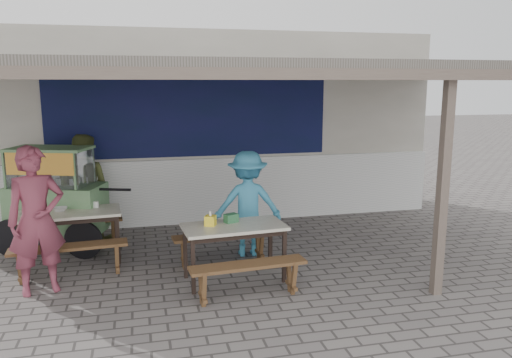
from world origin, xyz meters
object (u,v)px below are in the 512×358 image
Objects in this scene: table_left at (70,217)px; patron_wall_side at (83,188)px; condiment_bowl at (60,209)px; bench_right_street at (248,273)px; tissue_box at (210,221)px; bench_right_wall at (223,241)px; bench_left_wall at (73,227)px; donation_box at (231,218)px; vendor_cart at (55,195)px; table_right at (234,231)px; condiment_jar at (96,204)px; patron_street_side at (37,220)px; patron_right_table at (248,204)px; bench_left_street at (69,254)px.

table_left is 1.02m from patron_wall_side.
condiment_bowl is (-0.14, 0.08, 0.10)m from table_left.
tissue_box is (-0.35, 0.68, 0.48)m from bench_right_street.
tissue_box reaches higher than bench_right_street.
bench_right_wall is at bearing -20.15° from table_left.
bench_right_street is (2.26, -2.48, -0.00)m from bench_left_wall.
bench_left_wall is 8.86× the size of donation_box.
vendor_cart reaches higher than bench_left_wall.
table_right is (2.21, -1.86, 0.33)m from bench_left_wall.
condiment_jar reaches higher than table_right.
patron_street_side is (-2.46, 0.81, 0.58)m from bench_right_street.
table_left is 0.73m from bench_left_wall.
tissue_box is at bearing -118.33° from bench_right_wall.
patron_right_table is (2.83, -0.89, -0.08)m from vendor_cart.
tissue_box reaches higher than condiment_bowl.
bench_left_street is 0.83× the size of patron_street_side.
patron_wall_side reaches higher than bench_left_wall.
bench_left_street is 7.28× the size of condiment_bowl.
bench_right_street is 8.37× the size of donation_box.
vendor_cart is 2.97m from donation_box.
bench_right_wall is 15.69× the size of condiment_jar.
table_right is at bearing -90.00° from bench_right_wall.
vendor_cart is 2.97m from patron_right_table.
tissue_box reaches higher than bench_left_street.
bench_right_street is 2.78m from condiment_jar.
bench_left_street is 1.29m from bench_left_wall.
patron_wall_side is at bearing 134.73° from donation_box.
patron_street_side is 1.04× the size of patron_wall_side.
bench_left_street is 1.72m from patron_wall_side.
bench_right_street is 0.70× the size of vendor_cart.
patron_right_table is at bearing -10.35° from table_left.
patron_street_side is 1.16× the size of patron_right_table.
tissue_box is at bearing 164.56° from table_right.
donation_box is (2.43, -1.71, -0.07)m from vendor_cart.
patron_right_table is (0.39, 0.95, 0.12)m from table_right.
vendor_cart is (-0.33, 1.27, 0.53)m from bench_left_street.
patron_street_side is 1.35m from condiment_jar.
bench_left_street is at bearing 160.27° from table_right.
vendor_cart reaches higher than condiment_jar.
patron_street_side is 2.90m from patron_right_table.
vendor_cart is at bearing 148.33° from bench_right_wall.
patron_street_side is 1.12m from condiment_bowl.
patron_street_side reaches higher than bench_right_wall.
bench_right_wall is at bearing 94.51° from donation_box.
donation_box is (0.29, 0.08, -0.01)m from tissue_box.
patron_wall_side is 0.95m from condiment_bowl.
patron_street_side is 2.11m from tissue_box.
table_left is at bearing 135.71° from bench_right_street.
patron_right_table is 7.57× the size of condiment_bowl.
patron_wall_side is 13.56× the size of tissue_box.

